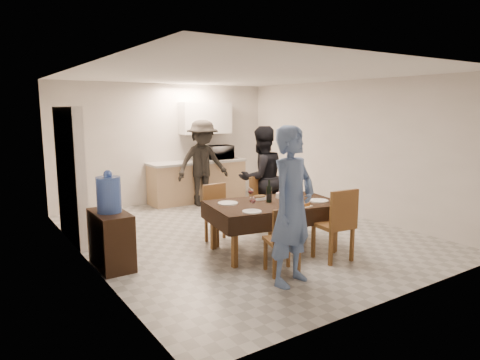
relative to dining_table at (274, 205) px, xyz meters
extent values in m
cube|color=#AFAFAA|center=(0.09, 0.97, -0.69)|extent=(5.00, 6.00, 0.02)
cube|color=white|center=(0.09, 0.97, 1.91)|extent=(5.00, 6.00, 0.02)
cube|color=silver|center=(0.09, 3.97, 0.61)|extent=(5.00, 0.02, 2.60)
cube|color=silver|center=(0.09, -2.03, 0.61)|extent=(5.00, 0.02, 2.60)
cube|color=silver|center=(-2.41, 0.97, 0.61)|extent=(0.02, 6.00, 2.60)
cube|color=silver|center=(2.59, 0.97, 0.61)|extent=(0.02, 6.00, 2.60)
cube|color=white|center=(-2.33, 2.17, 0.36)|extent=(0.15, 1.40, 2.10)
cube|color=tan|center=(0.69, 3.65, -0.26)|extent=(2.20, 0.60, 0.86)
cube|color=#A6A5A1|center=(0.69, 3.65, 0.19)|extent=(2.24, 0.64, 0.05)
cube|color=white|center=(0.99, 3.79, 1.16)|extent=(1.20, 0.34, 0.70)
cube|color=black|center=(0.00, 0.00, 0.01)|extent=(2.01, 1.38, 0.04)
cube|color=brown|center=(0.00, 0.00, -0.35)|extent=(0.07, 0.07, 0.69)
cube|color=brown|center=(-0.45, -0.75, -0.26)|extent=(0.49, 0.49, 0.05)
cube|color=brown|center=(-0.45, -0.93, -0.03)|extent=(0.39, 0.15, 0.43)
cube|color=brown|center=(0.45, -0.75, -0.20)|extent=(0.50, 0.50, 0.05)
cube|color=brown|center=(0.45, -0.96, 0.07)|extent=(0.46, 0.09, 0.49)
cube|color=brown|center=(-0.45, 0.75, -0.25)|extent=(0.42, 0.42, 0.05)
cube|color=brown|center=(-0.45, 0.56, -0.01)|extent=(0.41, 0.05, 0.44)
cube|color=brown|center=(0.45, 0.75, -0.22)|extent=(0.56, 0.56, 0.05)
cube|color=brown|center=(0.45, 0.55, 0.04)|extent=(0.42, 0.19, 0.47)
cube|color=black|center=(-2.19, 0.66, -0.32)|extent=(0.40, 0.80, 0.74)
cylinder|color=#4A71D3|center=(-2.19, 0.66, 0.28)|extent=(0.31, 0.31, 0.47)
cylinder|color=white|center=(0.35, -0.05, 0.12)|extent=(0.12, 0.12, 0.18)
cube|color=gold|center=(0.10, -0.38, 0.06)|extent=(0.42, 0.34, 0.05)
cylinder|color=white|center=(0.30, 0.18, 0.07)|extent=(0.19, 0.19, 0.07)
cylinder|color=white|center=(-0.05, 0.28, 0.05)|extent=(0.21, 0.21, 0.04)
cylinder|color=white|center=(-0.60, -0.30, 0.04)|extent=(0.26, 0.26, 0.01)
cylinder|color=white|center=(0.60, -0.30, 0.04)|extent=(0.28, 0.28, 0.02)
cylinder|color=white|center=(-0.60, 0.30, 0.04)|extent=(0.29, 0.29, 0.02)
cylinder|color=white|center=(0.60, 0.30, 0.04)|extent=(0.25, 0.25, 0.01)
imported|color=white|center=(1.28, 3.65, 0.38)|extent=(0.57, 0.39, 0.32)
imported|color=#5773A6|center=(-0.55, -1.05, 0.25)|extent=(0.78, 0.62, 1.88)
imported|color=black|center=(0.55, 1.05, 0.20)|extent=(0.88, 0.70, 1.78)
imported|color=black|center=(0.58, 3.20, 0.23)|extent=(1.18, 0.68, 1.83)
camera|label=1|loc=(-3.77, -4.78, 1.39)|focal=32.00mm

